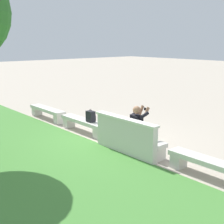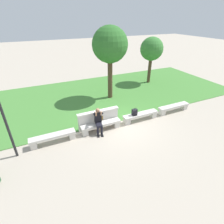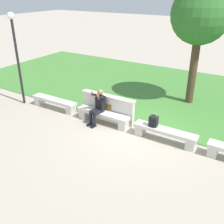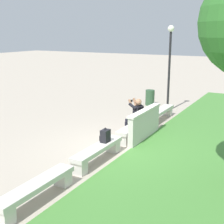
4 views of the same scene
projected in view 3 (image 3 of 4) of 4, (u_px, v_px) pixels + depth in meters
name	position (u px, v px, depth m)	size (l,w,h in m)	color
ground_plane	(132.00, 131.00, 9.30)	(80.00, 80.00, 0.00)	#B2A593
grass_strip	(174.00, 93.00, 12.66)	(21.42, 8.00, 0.03)	#478438
bench_main	(54.00, 102.00, 10.91)	(2.12, 0.40, 0.45)	beige
bench_near	(103.00, 116.00, 9.75)	(2.12, 0.40, 0.45)	beige
bench_mid	(165.00, 133.00, 8.59)	(2.12, 0.40, 0.45)	beige
backrest_wall_with_plaque	(108.00, 107.00, 9.92)	(2.24, 0.24, 1.01)	beige
person_photographer	(98.00, 105.00, 9.58)	(0.52, 0.77, 1.32)	black
backpack	(153.00, 121.00, 8.64)	(0.28, 0.24, 0.43)	black
tree_left_background	(200.00, 16.00, 10.08)	(2.31, 2.31, 4.84)	#4C3826
lamp_post	(16.00, 46.00, 10.52)	(0.28, 0.28, 3.79)	black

